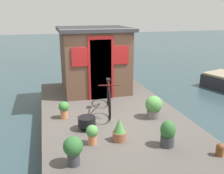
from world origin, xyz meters
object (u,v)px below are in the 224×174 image
at_px(houseboat_cabin, 94,59).
at_px(charcoal_grill, 87,122).
at_px(potted_plant_fern, 73,149).
at_px(mooring_bollard, 220,149).
at_px(potted_plant_sage, 119,130).
at_px(bicycle, 109,97).
at_px(potted_plant_mint, 168,133).
at_px(potted_plant_thyme, 64,109).
at_px(potted_plant_lavender, 154,106).
at_px(potted_plant_rosemary, 92,134).

xyz_separation_m(houseboat_cabin, charcoal_grill, (-2.73, 0.74, -0.82)).
bearing_deg(potted_plant_fern, mooring_bollard, -99.23).
height_order(potted_plant_sage, mooring_bollard, potted_plant_sage).
xyz_separation_m(houseboat_cabin, potted_plant_fern, (-3.95, 1.17, -0.71)).
xyz_separation_m(bicycle, potted_plant_fern, (-2.08, 1.14, -0.09)).
bearing_deg(charcoal_grill, bicycle, -39.48).
xyz_separation_m(potted_plant_fern, potted_plant_mint, (0.14, -1.76, -0.03)).
distance_m(potted_plant_fern, mooring_bollard, 2.53).
xyz_separation_m(bicycle, charcoal_grill, (-0.86, 0.71, -0.20)).
relative_size(bicycle, mooring_bollard, 6.96).
bearing_deg(potted_plant_thyme, potted_plant_lavender, -104.65).
xyz_separation_m(potted_plant_sage, potted_plant_rosemary, (0.01, 0.53, -0.00)).
height_order(potted_plant_lavender, charcoal_grill, potted_plant_lavender).
bearing_deg(bicycle, potted_plant_thyme, 96.51).
height_order(potted_plant_fern, potted_plant_lavender, potted_plant_lavender).
bearing_deg(charcoal_grill, potted_plant_mint, -128.99).
bearing_deg(bicycle, houseboat_cabin, -0.86).
distance_m(potted_plant_sage, potted_plant_rosemary, 0.53).
height_order(potted_plant_thyme, potted_plant_sage, potted_plant_sage).
height_order(houseboat_cabin, charcoal_grill, houseboat_cabin).
bearing_deg(houseboat_cabin, potted_plant_lavender, -160.52).
distance_m(houseboat_cabin, bicycle, 1.97).
bearing_deg(mooring_bollard, potted_plant_lavender, 13.33).
relative_size(potted_plant_sage, potted_plant_rosemary, 1.20).
bearing_deg(potted_plant_rosemary, potted_plant_thyme, 16.70).
xyz_separation_m(bicycle, potted_plant_sage, (-1.50, 0.18, -0.16)).
xyz_separation_m(houseboat_cabin, potted_plant_sage, (-3.38, 0.21, -0.78)).
height_order(potted_plant_sage, potted_plant_mint, potted_plant_mint).
relative_size(houseboat_cabin, potted_plant_sage, 4.65).
bearing_deg(potted_plant_rosemary, charcoal_grill, -0.52).
distance_m(potted_plant_rosemary, potted_plant_lavender, 1.84).
bearing_deg(potted_plant_mint, potted_plant_lavender, -13.23).
xyz_separation_m(charcoal_grill, mooring_bollard, (-1.62, -2.06, -0.05)).
bearing_deg(potted_plant_thyme, potted_plant_sage, -145.59).
height_order(potted_plant_thyme, potted_plant_rosemary, potted_plant_thyme).
bearing_deg(potted_plant_thyme, potted_plant_rosemary, -163.30).
height_order(houseboat_cabin, potted_plant_mint, houseboat_cabin).
distance_m(potted_plant_mint, charcoal_grill, 1.72).
relative_size(potted_plant_rosemary, mooring_bollard, 1.65).
relative_size(potted_plant_lavender, charcoal_grill, 1.43).
bearing_deg(bicycle, mooring_bollard, -151.35).
xyz_separation_m(potted_plant_fern, potted_plant_rosemary, (0.58, -0.42, -0.07)).
height_order(bicycle, charcoal_grill, bicycle).
bearing_deg(potted_plant_mint, potted_plant_sage, 61.73).
xyz_separation_m(potted_plant_rosemary, potted_plant_lavender, (0.83, -1.64, 0.06)).
distance_m(potted_plant_sage, charcoal_grill, 0.83).
relative_size(bicycle, potted_plant_sage, 3.53).
relative_size(potted_plant_fern, potted_plant_mint, 0.98).
bearing_deg(bicycle, potted_plant_sage, 173.11).
distance_m(potted_plant_lavender, charcoal_grill, 1.65).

